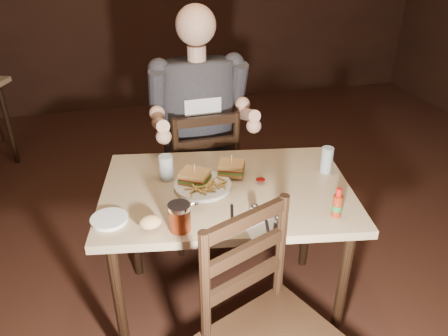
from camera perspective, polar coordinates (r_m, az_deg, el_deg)
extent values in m
plane|color=black|center=(2.47, 6.92, -19.89)|extent=(7.00, 7.00, 0.00)
cube|color=tan|center=(2.07, 0.36, -3.07)|extent=(1.29, 0.97, 0.04)
cylinder|color=black|center=(2.10, -13.45, -17.16)|extent=(0.05, 0.05, 0.73)
cylinder|color=black|center=(2.56, -11.74, -7.14)|extent=(0.05, 0.05, 0.73)
cylinder|color=black|center=(2.17, 15.05, -15.43)|extent=(0.05, 0.05, 0.73)
cylinder|color=black|center=(2.63, 10.85, -6.07)|extent=(0.05, 0.05, 0.73)
cylinder|color=black|center=(4.20, -26.36, 5.11)|extent=(0.04, 0.04, 0.73)
cylinder|color=white|center=(2.06, -2.77, -2.42)|extent=(0.30, 0.30, 0.01)
ellipsoid|color=maroon|center=(2.09, 4.79, -1.52)|extent=(0.05, 0.05, 0.01)
cylinder|color=silver|center=(2.12, -7.55, 0.02)|extent=(0.08, 0.08, 0.13)
cylinder|color=silver|center=(2.22, 13.26, 1.01)|extent=(0.07, 0.07, 0.13)
cube|color=white|center=(1.79, 5.23, -8.09)|extent=(0.14, 0.14, 0.00)
cube|color=silver|center=(1.81, 5.65, -7.60)|extent=(0.06, 0.20, 0.00)
cube|color=silver|center=(1.87, 1.08, -6.16)|extent=(0.05, 0.15, 0.00)
cylinder|color=white|center=(1.90, -14.74, -6.59)|extent=(0.18, 0.18, 0.01)
ellipsoid|color=#DDAD71|center=(1.79, -9.62, -6.97)|extent=(0.10, 0.09, 0.05)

